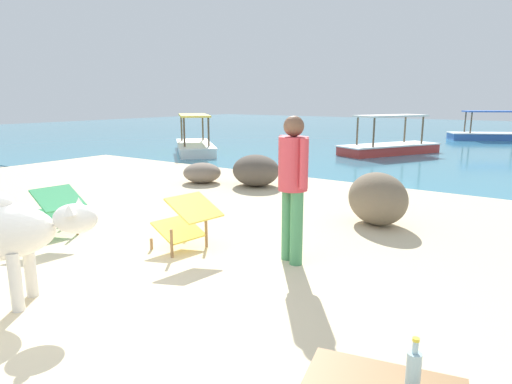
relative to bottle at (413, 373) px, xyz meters
The scene contains 12 objects.
sand_beach 2.79m from the bottle, behind, with size 18.00×14.00×0.04m, color beige.
water_surface 22.26m from the bottle, 97.03° to the left, with size 60.00×36.00×0.03m, color teal.
bottle is the anchor object (origin of this frame).
deck_chair_near 4.99m from the bottle, 166.57° to the left, with size 0.83×0.62×0.68m.
deck_chair_far 3.59m from the bottle, 150.25° to the left, with size 0.84×0.64×0.68m.
person_standing 2.92m from the bottle, 131.01° to the left, with size 0.46×0.32×1.62m.
shore_rock_large 7.32m from the bottle, 130.28° to the left, with size 1.06×0.94×0.65m, color brown.
shore_rock_medium 4.51m from the bottle, 111.34° to the left, with size 0.96×0.73×0.76m, color #756651.
shore_rock_flat 7.87m from the bottle, 138.52° to the left, with size 0.81×0.75×0.43m, color gray.
boat_blue 20.59m from the bottle, 95.88° to the left, with size 3.79×2.73×1.29m.
boat_white 13.64m from the bottle, 136.59° to the left, with size 3.45×3.37×1.29m.
boat_red 13.49m from the bottle, 108.43° to the left, with size 2.71×3.79×1.29m.
Camera 1 is at (3.15, -1.98, 1.84)m, focal length 30.92 mm.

